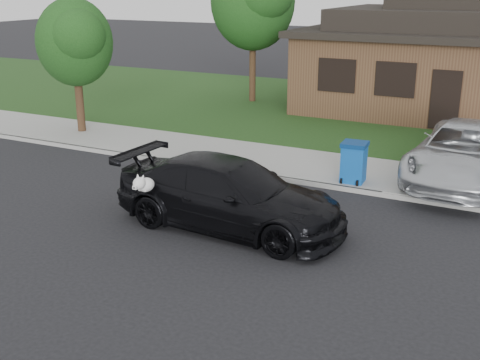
% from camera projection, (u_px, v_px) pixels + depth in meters
% --- Properties ---
extents(ground, '(120.00, 120.00, 0.00)m').
position_uv_depth(ground, '(183.00, 218.00, 13.92)').
color(ground, black).
rests_on(ground, ground).
extents(sidewalk, '(60.00, 3.00, 0.12)m').
position_uv_depth(sidewalk, '(271.00, 161.00, 18.13)').
color(sidewalk, gray).
rests_on(sidewalk, ground).
extents(curb, '(60.00, 0.12, 0.12)m').
position_uv_depth(curb, '(249.00, 174.00, 16.86)').
color(curb, gray).
rests_on(curb, ground).
extents(lawn, '(60.00, 13.00, 0.13)m').
position_uv_depth(lawn, '(350.00, 112.00, 24.90)').
color(lawn, '#193814').
rests_on(lawn, ground).
extents(sedan, '(5.35, 2.62, 1.53)m').
position_uv_depth(sedan, '(230.00, 195.00, 13.16)').
color(sedan, black).
rests_on(sedan, ground).
extents(minivan, '(2.78, 5.57, 1.52)m').
position_uv_depth(minivan, '(466.00, 153.00, 15.83)').
color(minivan, silver).
rests_on(minivan, driveway).
extents(recycling_bin, '(0.69, 0.72, 1.08)m').
position_uv_depth(recycling_bin, '(354.00, 162.00, 15.88)').
color(recycling_bin, '#0E4BA0').
rests_on(recycling_bin, sidewalk).
extents(house, '(12.60, 8.60, 4.65)m').
position_uv_depth(house, '(464.00, 61.00, 24.22)').
color(house, '#422B1C').
rests_on(house, ground).
extents(tree_2, '(2.73, 2.60, 4.59)m').
position_uv_depth(tree_2, '(75.00, 41.00, 20.38)').
color(tree_2, '#332114').
rests_on(tree_2, ground).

